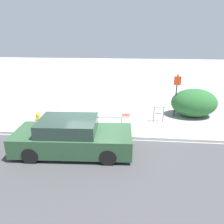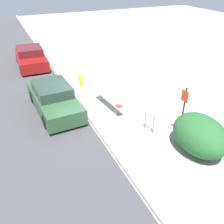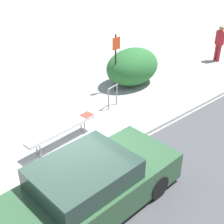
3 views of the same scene
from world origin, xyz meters
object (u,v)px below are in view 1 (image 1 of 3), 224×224
bike_rack (159,113)px  parked_car_near (72,137)px  fire_hydrant (39,119)px  sign_post (176,92)px  bench (105,116)px

bike_rack → parked_car_near: parked_car_near is taller
fire_hydrant → parked_car_near: bearing=-43.4°
sign_post → parked_car_near: 6.25m
fire_hydrant → bike_rack: bearing=11.8°
sign_post → fire_hydrant: 7.16m
bike_rack → parked_car_near: (-3.59, -3.32, 0.12)m
bench → bike_rack: (2.66, 0.77, -0.01)m
bench → bike_rack: bike_rack is taller
sign_post → fire_hydrant: (-6.77, -2.13, -0.98)m
fire_hydrant → sign_post: bearing=17.5°
bike_rack → sign_post: bearing=43.8°
bench → fire_hydrant: fire_hydrant is taller
sign_post → fire_hydrant: bearing=-162.5°
bike_rack → fire_hydrant: (-5.81, -1.22, -0.09)m
bench → sign_post: (3.61, 1.68, 0.87)m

